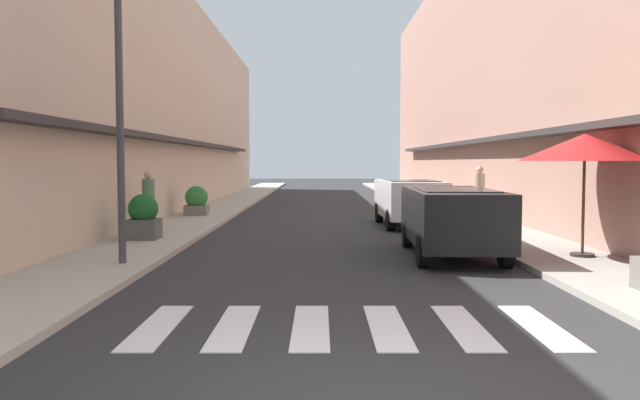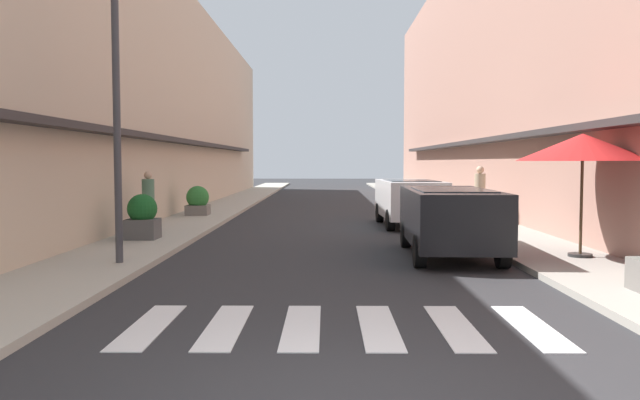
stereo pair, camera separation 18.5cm
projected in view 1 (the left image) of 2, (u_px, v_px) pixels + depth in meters
ground_plane at (329, 215)px, 24.44m from camera, size 106.44×106.44×0.00m
sidewalk_left at (208, 214)px, 24.43m from camera, size 2.21×67.73×0.12m
sidewalk_right at (449, 213)px, 24.44m from camera, size 2.21×67.73×0.12m
building_row_left at (124, 101)px, 25.57m from camera, size 5.50×45.54×9.02m
building_row_right at (533, 69)px, 25.52m from camera, size 5.50×45.54×11.55m
crosswalk at (348, 326)px, 7.88m from camera, size 5.20×2.20×0.01m
parked_car_near at (451, 214)px, 13.65m from camera, size 1.93×4.53×1.47m
parked_car_mid at (409, 197)px, 20.14m from camera, size 1.91×4.25×1.47m
street_lamp at (128, 87)px, 11.92m from camera, size 1.19×0.28×5.45m
cafe_umbrella at (584, 148)px, 12.85m from camera, size 2.63×2.63×2.49m
planter_midblock at (142, 217)px, 15.82m from camera, size 0.76×0.76×1.13m
planter_far at (196, 201)px, 22.96m from camera, size 0.82×0.82×1.06m
pedestrian_walking_near at (478, 193)px, 19.97m from camera, size 0.34×0.34×1.79m
pedestrian_walking_far at (148, 200)px, 17.63m from camera, size 0.34×0.34×1.66m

